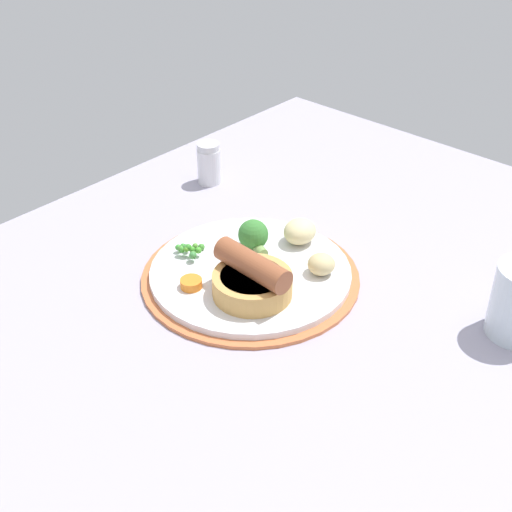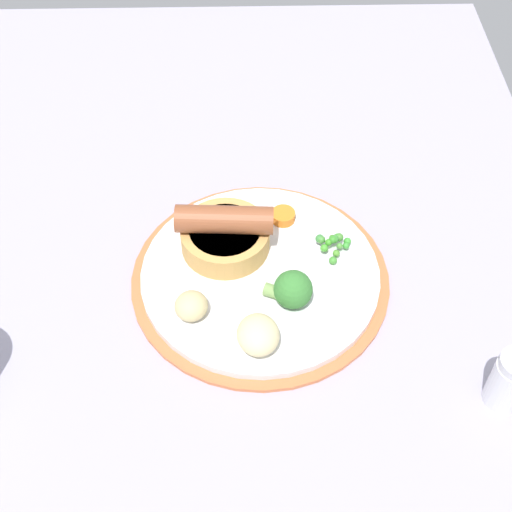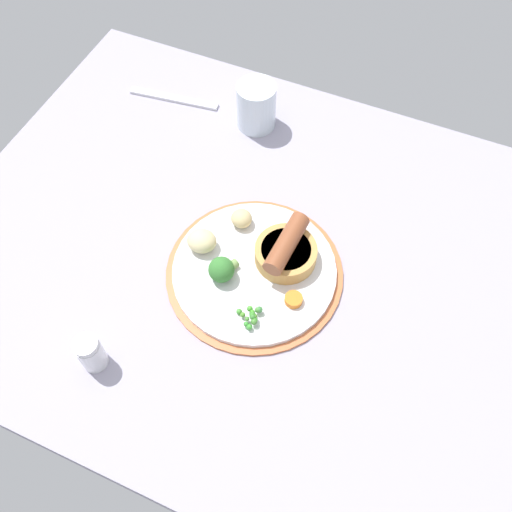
# 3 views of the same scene
# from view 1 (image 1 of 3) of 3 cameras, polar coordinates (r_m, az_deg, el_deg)

# --- Properties ---
(dining_table) EXTENTS (1.10, 0.80, 0.03)m
(dining_table) POSITION_cam_1_polar(r_m,az_deg,el_deg) (0.91, 0.56, -3.98)
(dining_table) COLOR #9E99AD
(dining_table) RESTS_ON ground
(dinner_plate) EXTENTS (0.28, 0.28, 0.01)m
(dinner_plate) POSITION_cam_1_polar(r_m,az_deg,el_deg) (0.92, -0.45, -1.50)
(dinner_plate) COLOR #CC6B3D
(dinner_plate) RESTS_ON dining_table
(sausage_pudding) EXTENTS (0.10, 0.11, 0.06)m
(sausage_pudding) POSITION_cam_1_polar(r_m,az_deg,el_deg) (0.86, -0.22, -1.93)
(sausage_pudding) COLOR tan
(sausage_pudding) RESTS_ON dinner_plate
(pea_pile) EXTENTS (0.04, 0.04, 0.02)m
(pea_pile) POSITION_cam_1_polar(r_m,az_deg,el_deg) (0.94, -5.37, 0.54)
(pea_pile) COLOR #4C8E38
(pea_pile) RESTS_ON dinner_plate
(broccoli_floret_near) EXTENTS (0.04, 0.05, 0.04)m
(broccoli_floret_near) POSITION_cam_1_polar(r_m,az_deg,el_deg) (0.95, -0.19, 1.67)
(broccoli_floret_near) COLOR #387A33
(broccoli_floret_near) RESTS_ON dinner_plate
(potato_chunk_0) EXTENTS (0.05, 0.05, 0.03)m
(potato_chunk_0) POSITION_cam_1_polar(r_m,az_deg,el_deg) (0.97, 3.52, 1.98)
(potato_chunk_0) COLOR beige
(potato_chunk_0) RESTS_ON dinner_plate
(potato_chunk_2) EXTENTS (0.05, 0.05, 0.03)m
(potato_chunk_2) POSITION_cam_1_polar(r_m,az_deg,el_deg) (0.91, 5.25, -0.65)
(potato_chunk_2) COLOR #CCB77F
(potato_chunk_2) RESTS_ON dinner_plate
(carrot_slice_0) EXTENTS (0.04, 0.04, 0.01)m
(carrot_slice_0) POSITION_cam_1_polar(r_m,az_deg,el_deg) (0.89, -5.21, -2.19)
(carrot_slice_0) COLOR orange
(carrot_slice_0) RESTS_ON dinner_plate
(salt_shaker) EXTENTS (0.04, 0.04, 0.07)m
(salt_shaker) POSITION_cam_1_polar(r_m,az_deg,el_deg) (1.14, -3.79, 7.41)
(salt_shaker) COLOR silver
(salt_shaker) RESTS_ON dining_table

